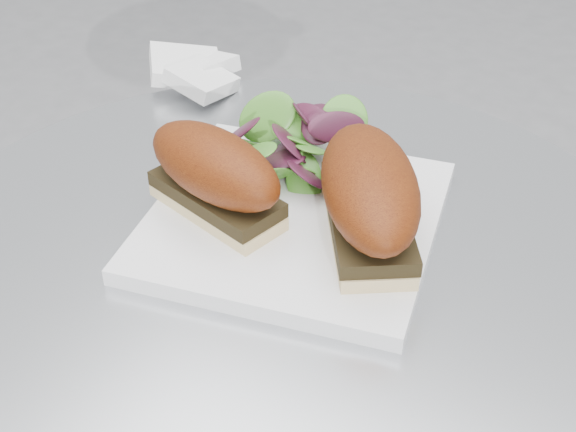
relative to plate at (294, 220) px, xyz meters
The scene contains 5 objects.
plate is the anchor object (origin of this frame).
sandwich_left 0.09m from the plate, 148.60° to the right, with size 0.16×0.10×0.08m.
sandwich_right 0.09m from the plate, ahead, with size 0.17×0.19×0.08m.
salad 0.09m from the plate, 119.81° to the left, with size 0.12×0.12×0.05m, color #4C8C2E, non-canonical shape.
napkin 0.30m from the plate, 145.50° to the left, with size 0.11×0.11×0.02m, color white, non-canonical shape.
Camera 1 is at (0.29, -0.44, 1.18)m, focal length 50.00 mm.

